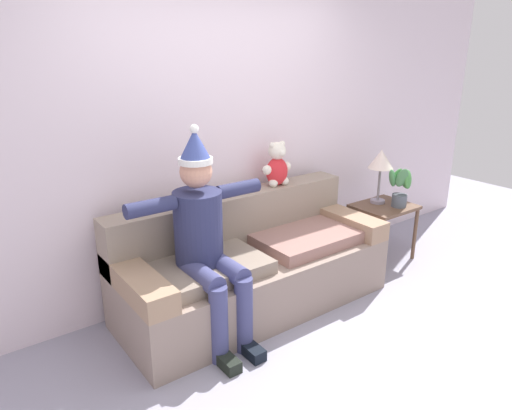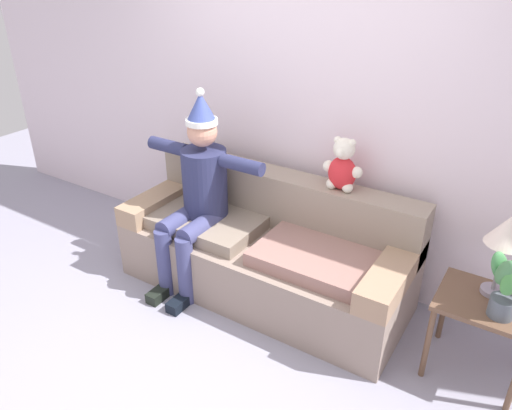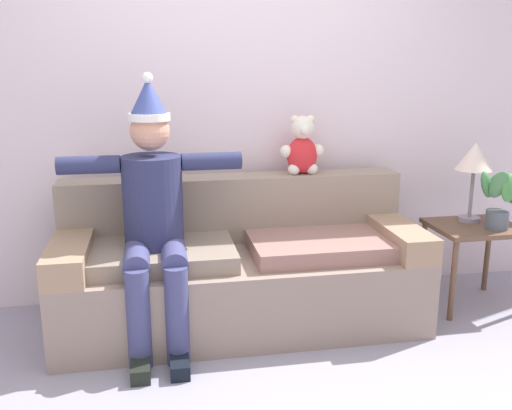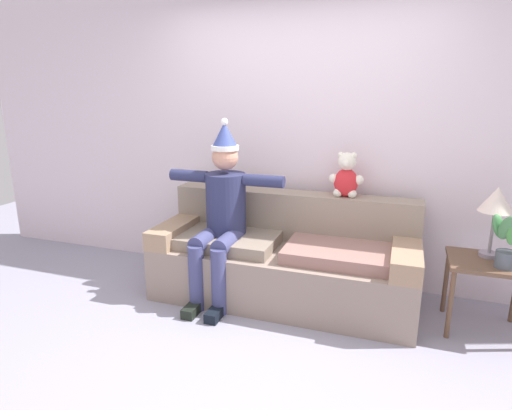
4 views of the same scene
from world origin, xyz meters
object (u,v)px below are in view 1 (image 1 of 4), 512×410
object	(u,v)px
potted_plant	(400,185)
teddy_bear	(277,166)
person_seated	(205,236)
couch	(252,265)
table_lamp	(381,162)
side_table	(384,214)

from	to	relation	value
potted_plant	teddy_bear	bearing A→B (deg)	160.98
teddy_bear	person_seated	bearing A→B (deg)	-156.50
couch	person_seated	size ratio (longest dim) A/B	1.43
table_lamp	potted_plant	world-z (taller)	table_lamp
teddy_bear	table_lamp	bearing A→B (deg)	-10.81
person_seated	side_table	bearing A→B (deg)	3.19
side_table	potted_plant	xyz separation A→B (m)	(0.08, -0.10, 0.30)
teddy_bear	potted_plant	distance (m)	1.27
side_table	table_lamp	size ratio (longest dim) A/B	1.05
teddy_bear	side_table	size ratio (longest dim) A/B	0.69
person_seated	table_lamp	bearing A→B (deg)	5.76
table_lamp	teddy_bear	bearing A→B (deg)	169.19
person_seated	couch	bearing A→B (deg)	18.13
person_seated	table_lamp	xyz separation A→B (m)	(2.06, 0.21, 0.19)
side_table	couch	bearing A→B (deg)	178.07
person_seated	side_table	xyz separation A→B (m)	(2.05, 0.11, -0.31)
teddy_bear	couch	bearing A→B (deg)	-150.95
person_seated	teddy_bear	distance (m)	1.08
person_seated	table_lamp	size ratio (longest dim) A/B	2.90
person_seated	table_lamp	world-z (taller)	person_seated
couch	teddy_bear	world-z (taller)	teddy_bear
couch	side_table	xyz separation A→B (m)	(1.54, -0.05, 0.12)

